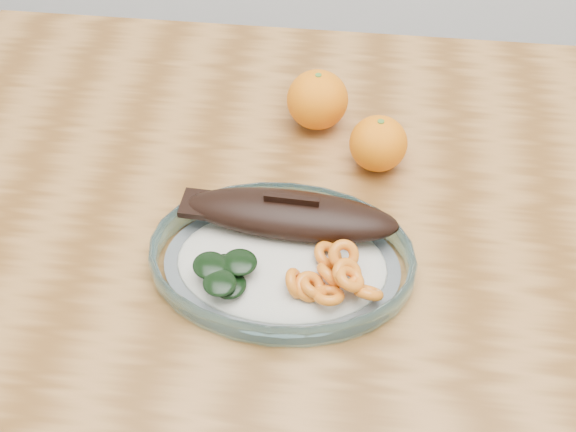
{
  "coord_description": "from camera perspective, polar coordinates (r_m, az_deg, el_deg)",
  "views": [
    {
      "loc": [
        -0.03,
        -0.57,
        1.36
      ],
      "look_at": [
        -0.09,
        -0.01,
        0.77
      ],
      "focal_mm": 45.0,
      "sensor_mm": 36.0,
      "label": 1
    }
  ],
  "objects": [
    {
      "name": "orange_right",
      "position": [
        0.88,
        7.15,
        5.71
      ],
      "size": [
        0.07,
        0.07,
        0.07
      ],
      "primitive_type": "sphere",
      "color": "#FF6905",
      "rests_on": "dining_table"
    },
    {
      "name": "plated_meal",
      "position": [
        0.77,
        -0.45,
        -3.16
      ],
      "size": [
        0.51,
        0.51,
        0.08
      ],
      "rotation": [
        0.0,
        0.0,
        -0.0
      ],
      "color": "white",
      "rests_on": "dining_table"
    },
    {
      "name": "dining_table",
      "position": [
        0.91,
        5.99,
        -4.95
      ],
      "size": [
        1.2,
        0.8,
        0.75
      ],
      "color": "brown",
      "rests_on": "ground"
    },
    {
      "name": "orange_left",
      "position": [
        0.94,
        2.34,
        9.17
      ],
      "size": [
        0.08,
        0.08,
        0.08
      ],
      "primitive_type": "sphere",
      "color": "#FF6905",
      "rests_on": "dining_table"
    }
  ]
}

